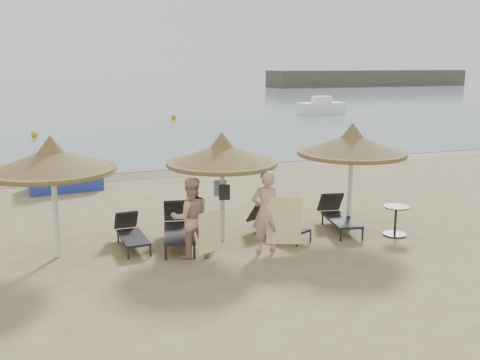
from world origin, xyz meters
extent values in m
plane|color=#988760|center=(0.00, 0.00, 0.00)|extent=(160.00, 160.00, 0.00)
cube|color=slate|center=(0.00, 80.00, 0.01)|extent=(200.00, 140.00, 0.03)
cube|color=brown|center=(0.00, 9.40, 0.00)|extent=(200.00, 1.60, 0.01)
cube|color=#575345|center=(55.00, 80.00, 1.50)|extent=(40.00, 8.00, 3.00)
cube|color=white|center=(18.00, 30.00, 0.50)|extent=(4.00, 1.60, 1.00)
cube|color=white|center=(18.00, 30.00, 1.25)|extent=(1.50, 1.00, 0.60)
cylinder|color=silver|center=(-4.29, 0.94, 1.02)|extent=(0.12, 0.12, 2.04)
cone|color=olive|center=(-4.29, 0.94, 2.26)|extent=(2.82, 2.82, 0.54)
cone|color=olive|center=(-4.29, 0.94, 2.58)|extent=(0.68, 0.68, 0.44)
cylinder|color=olive|center=(-4.29, 0.94, 2.01)|extent=(2.77, 2.77, 0.10)
cylinder|color=silver|center=(-0.40, 0.82, 0.99)|extent=(0.11, 0.11, 1.98)
cone|color=olive|center=(-0.40, 0.82, 2.19)|extent=(2.74, 2.74, 0.52)
cone|color=olive|center=(-0.40, 0.82, 2.50)|extent=(0.66, 0.66, 0.42)
cylinder|color=olive|center=(-0.40, 0.82, 1.94)|extent=(2.68, 2.68, 0.09)
cylinder|color=silver|center=(3.07, 0.61, 1.03)|extent=(0.12, 0.12, 2.07)
cone|color=olive|center=(3.07, 0.61, 2.28)|extent=(2.85, 2.85, 0.54)
cone|color=olive|center=(3.07, 0.61, 2.61)|extent=(0.69, 0.69, 0.44)
cylinder|color=olive|center=(3.07, 0.61, 2.03)|extent=(2.80, 2.80, 0.10)
cylinder|color=#232427|center=(-2.82, 0.22, 0.13)|extent=(0.04, 0.04, 0.25)
cylinder|color=#232427|center=(-2.32, 0.25, 0.13)|extent=(0.04, 0.04, 0.25)
cylinder|color=#232427|center=(-2.89, 1.48, 0.13)|extent=(0.04, 0.04, 0.25)
cylinder|color=#232427|center=(-2.39, 1.51, 0.13)|extent=(0.04, 0.04, 0.25)
cube|color=black|center=(-2.61, 0.91, 0.28)|extent=(0.63, 1.38, 0.05)
cube|color=black|center=(-2.65, 1.70, 0.49)|extent=(0.58, 0.41, 0.51)
cylinder|color=#232427|center=(-2.04, -0.10, 0.16)|extent=(0.06, 0.06, 0.32)
cylinder|color=#232427|center=(-1.41, -0.24, 0.16)|extent=(0.06, 0.06, 0.32)
cylinder|color=#232427|center=(-1.71, 1.46, 0.16)|extent=(0.06, 0.06, 0.32)
cylinder|color=#232427|center=(-1.08, 1.32, 0.16)|extent=(0.06, 0.06, 0.32)
cube|color=black|center=(-1.55, 0.67, 0.35)|extent=(1.04, 1.82, 0.07)
cube|color=black|center=(-1.34, 1.65, 0.63)|extent=(0.79, 0.62, 0.65)
cylinder|color=#232427|center=(1.12, -0.27, 0.13)|extent=(0.05, 0.05, 0.26)
cylinder|color=#232427|center=(1.60, -0.05, 0.13)|extent=(0.05, 0.05, 0.26)
cylinder|color=#232427|center=(0.58, 0.92, 0.13)|extent=(0.05, 0.05, 0.26)
cylinder|color=#232427|center=(1.06, 1.14, 0.13)|extent=(0.05, 0.05, 0.26)
cube|color=black|center=(1.07, 0.48, 0.29)|extent=(1.11, 1.52, 0.06)
cube|color=black|center=(0.73, 1.22, 0.51)|extent=(0.69, 0.60, 0.53)
cylinder|color=#232427|center=(2.31, -0.29, 0.14)|extent=(0.05, 0.05, 0.29)
cylinder|color=#232427|center=(2.88, -0.39, 0.14)|extent=(0.05, 0.05, 0.29)
cylinder|color=#232427|center=(2.57, 1.12, 0.14)|extent=(0.05, 0.05, 0.29)
cylinder|color=#232427|center=(3.13, 1.02, 0.14)|extent=(0.05, 0.05, 0.29)
cube|color=black|center=(2.73, 0.42, 0.32)|extent=(0.90, 1.63, 0.06)
cube|color=black|center=(2.89, 1.30, 0.56)|extent=(0.70, 0.54, 0.58)
cylinder|color=#232427|center=(3.88, -0.33, 0.02)|extent=(0.60, 0.60, 0.04)
cylinder|color=#232427|center=(3.88, -0.33, 0.38)|extent=(0.06, 0.06, 0.72)
cylinder|color=#232427|center=(3.88, -0.33, 0.75)|extent=(0.64, 0.64, 0.03)
imported|color=tan|center=(-1.44, -0.07, 1.07)|extent=(1.03, 0.71, 2.15)
imported|color=tan|center=(0.29, -0.31, 1.13)|extent=(1.04, 0.68, 2.25)
cube|color=yellow|center=(-1.09, -0.42, 0.66)|extent=(0.62, 0.31, 0.95)
cube|color=yellow|center=(0.64, -0.56, 0.78)|extent=(0.75, 0.33, 1.12)
cube|color=white|center=(-0.40, 1.00, 1.29)|extent=(0.32, 0.14, 0.39)
cube|color=black|center=(-0.40, 0.66, 1.26)|extent=(0.27, 0.13, 0.37)
cube|color=#213599|center=(-3.91, 7.86, 0.30)|extent=(2.53, 1.63, 0.60)
cube|color=white|center=(-3.91, 7.86, 0.68)|extent=(1.63, 1.33, 0.27)
cube|color=white|center=(-4.35, 7.82, 0.93)|extent=(0.63, 1.03, 0.38)
sphere|color=gold|center=(-5.15, 22.47, 0.20)|extent=(0.40, 0.40, 0.40)
sphere|color=gold|center=(4.98, 29.99, 0.20)|extent=(0.40, 0.40, 0.40)
camera|label=1|loc=(-4.29, -11.33, 4.32)|focal=40.00mm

